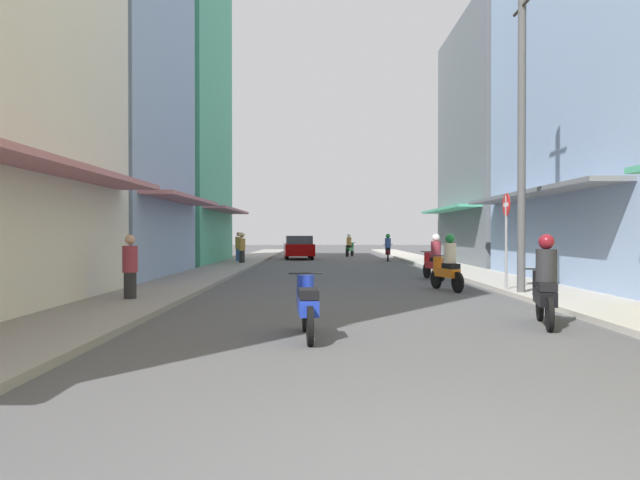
{
  "coord_description": "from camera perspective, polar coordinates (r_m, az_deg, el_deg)",
  "views": [
    {
      "loc": [
        -0.83,
        -3.66,
        1.59
      ],
      "look_at": [
        -0.74,
        15.91,
        1.37
      ],
      "focal_mm": 33.38,
      "sensor_mm": 36.0,
      "label": 1
    }
  ],
  "objects": [
    {
      "name": "sidewalk_right",
      "position": [
        26.21,
        12.7,
        -2.73
      ],
      "size": [
        2.17,
        59.66,
        0.12
      ],
      "primitive_type": "cube",
      "color": "#ADA89E",
      "rests_on": "ground"
    },
    {
      "name": "pedestrian_midway",
      "position": [
        32.05,
        -8.08,
        -0.73
      ],
      "size": [
        0.34,
        0.34,
        1.67
      ],
      "color": "#334C8C",
      "rests_on": "ground"
    },
    {
      "name": "sidewalk_left",
      "position": [
        25.88,
        -9.64,
        -2.77
      ],
      "size": [
        2.17,
        59.66,
        0.12
      ],
      "primitive_type": "cube",
      "color": "gray",
      "rests_on": "ground"
    },
    {
      "name": "building_right_far",
      "position": [
        31.89,
        18.14,
        8.82
      ],
      "size": [
        7.05,
        10.19,
        12.32
      ],
      "color": "slate",
      "rests_on": "ground"
    },
    {
      "name": "building_left_mid",
      "position": [
        23.68,
        -21.91,
        18.38
      ],
      "size": [
        7.05,
        8.39,
        17.67
      ],
      "color": "#8CA5CC",
      "rests_on": "ground"
    },
    {
      "name": "ground_plane",
      "position": [
        25.56,
        1.6,
        -2.94
      ],
      "size": [
        113.65,
        113.65,
        0.0
      ],
      "primitive_type": "plane",
      "color": "#4C4C4F"
    },
    {
      "name": "pedestrian_foreground",
      "position": [
        14.09,
        -18.01,
        -2.71
      ],
      "size": [
        0.34,
        0.34,
        1.56
      ],
      "color": "#262628",
      "rests_on": "ground"
    },
    {
      "name": "motorbike_maroon",
      "position": [
        34.33,
        6.27,
        -0.85
      ],
      "size": [
        0.55,
        1.81,
        1.58
      ],
      "color": "black",
      "rests_on": "ground"
    },
    {
      "name": "parked_car",
      "position": [
        36.86,
        -2.33,
        -0.69
      ],
      "size": [
        2.11,
        4.24,
        1.45
      ],
      "color": "#8C0000",
      "rests_on": "ground"
    },
    {
      "name": "building_right_mid",
      "position": [
        21.85,
        28.36,
        18.08
      ],
      "size": [
        7.05,
        11.75,
        16.35
      ],
      "color": "#8CA5CC",
      "rests_on": "ground"
    },
    {
      "name": "motorbike_black",
      "position": [
        10.89,
        20.48,
        -4.07
      ],
      "size": [
        0.65,
        1.78,
        1.58
      ],
      "color": "black",
      "rests_on": "ground"
    },
    {
      "name": "pedestrian_far",
      "position": [
        30.16,
        -7.76,
        -0.62
      ],
      "size": [
        0.44,
        0.44,
        1.66
      ],
      "color": "#262628",
      "rests_on": "ground"
    },
    {
      "name": "motorbike_green",
      "position": [
        41.05,
        2.59,
        -0.61
      ],
      "size": [
        0.75,
        1.74,
        1.58
      ],
      "color": "black",
      "rests_on": "ground"
    },
    {
      "name": "motorbike_orange",
      "position": [
        16.85,
        11.81,
        -2.39
      ],
      "size": [
        0.69,
        1.76,
        1.58
      ],
      "color": "black",
      "rests_on": "ground"
    },
    {
      "name": "motorbike_red",
      "position": [
        20.8,
        10.61,
        -1.82
      ],
      "size": [
        0.62,
        1.79,
        1.58
      ],
      "color": "black",
      "rests_on": "ground"
    },
    {
      "name": "motorbike_blue",
      "position": [
        9.12,
        -1.5,
        -6.2
      ],
      "size": [
        0.55,
        1.81,
        0.96
      ],
      "color": "black",
      "rests_on": "ground"
    },
    {
      "name": "building_left_far",
      "position": [
        32.7,
        -15.28,
        11.86
      ],
      "size": [
        7.05,
        9.66,
        15.95
      ],
      "color": "#4CB28C",
      "rests_on": "ground"
    },
    {
      "name": "utility_pole",
      "position": [
        15.87,
        18.5,
        9.34
      ],
      "size": [
        0.2,
        1.2,
        7.85
      ],
      "color": "#4C4C4F",
      "rests_on": "ground"
    },
    {
      "name": "street_sign_no_entry",
      "position": [
        16.5,
        17.16,
        1.05
      ],
      "size": [
        0.07,
        0.6,
        2.65
      ],
      "color": "gray",
      "rests_on": "ground"
    }
  ]
}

